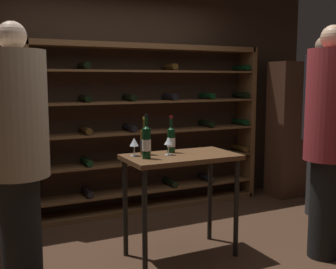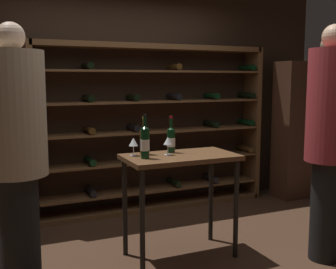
# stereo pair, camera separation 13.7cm
# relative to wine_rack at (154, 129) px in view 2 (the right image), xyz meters

# --- Properties ---
(ground_plane) EXTENTS (9.25, 9.25, 0.00)m
(ground_plane) POSITION_rel_wine_rack_xyz_m (-0.40, -1.42, -0.98)
(ground_plane) COLOR #472D1E
(back_wall) EXTENTS (5.58, 0.10, 2.78)m
(back_wall) POSITION_rel_wine_rack_xyz_m (-0.40, 0.21, 0.41)
(back_wall) COLOR #332319
(back_wall) RESTS_ON ground
(wine_rack) EXTENTS (2.88, 0.32, 1.98)m
(wine_rack) POSITION_rel_wine_rack_xyz_m (0.00, 0.00, 0.00)
(wine_rack) COLOR brown
(wine_rack) RESTS_ON ground
(tasting_table) EXTENTS (0.98, 0.54, 0.92)m
(tasting_table) POSITION_rel_wine_rack_xyz_m (-0.32, -1.39, -0.20)
(tasting_table) COLOR brown
(tasting_table) RESTS_ON ground
(person_bystander_dark_jacket) EXTENTS (0.42, 0.42, 2.05)m
(person_bystander_dark_jacket) POSITION_rel_wine_rack_xyz_m (1.66, -1.06, 0.16)
(person_bystander_dark_jacket) COLOR #313131
(person_bystander_dark_jacket) RESTS_ON ground
(person_bystander_red_print) EXTENTS (0.40, 0.40, 2.02)m
(person_bystander_red_print) POSITION_rel_wine_rack_xyz_m (0.80, -1.97, 0.14)
(person_bystander_red_print) COLOR black
(person_bystander_red_print) RESTS_ON ground
(person_guest_khaki) EXTENTS (0.46, 0.46, 1.98)m
(person_guest_khaki) POSITION_rel_wine_rack_xyz_m (-1.66, -1.35, 0.11)
(person_guest_khaki) COLOR black
(person_guest_khaki) RESTS_ON ground
(display_cabinet) EXTENTS (0.44, 0.36, 1.80)m
(display_cabinet) POSITION_rel_wine_rack_xyz_m (1.87, -0.28, -0.08)
(display_cabinet) COLOR #4C2D1E
(display_cabinet) RESTS_ON ground
(wine_bottle_amber_reserve) EXTENTS (0.07, 0.07, 0.37)m
(wine_bottle_amber_reserve) POSITION_rel_wine_rack_xyz_m (-0.66, -1.41, 0.07)
(wine_bottle_amber_reserve) COLOR black
(wine_bottle_amber_reserve) RESTS_ON tasting_table
(wine_bottle_black_capsule) EXTENTS (0.07, 0.07, 0.33)m
(wine_bottle_black_capsule) POSITION_rel_wine_rack_xyz_m (-0.35, -1.25, 0.05)
(wine_bottle_black_capsule) COLOR black
(wine_bottle_black_capsule) RESTS_ON tasting_table
(wine_bottle_gold_foil) EXTENTS (0.08, 0.08, 0.33)m
(wine_bottle_gold_foil) POSITION_rel_wine_rack_xyz_m (-0.60, -1.23, 0.06)
(wine_bottle_gold_foil) COLOR #4C3314
(wine_bottle_gold_foil) RESTS_ON tasting_table
(wine_glass_stemmed_center) EXTENTS (0.08, 0.08, 0.16)m
(wine_glass_stemmed_center) POSITION_rel_wine_rack_xyz_m (-0.71, -1.26, 0.05)
(wine_glass_stemmed_center) COLOR silver
(wine_glass_stemmed_center) RESTS_ON tasting_table
(wine_glass_stemmed_right) EXTENTS (0.07, 0.07, 0.16)m
(wine_glass_stemmed_right) POSITION_rel_wine_rack_xyz_m (-0.43, -1.35, 0.05)
(wine_glass_stemmed_right) COLOR silver
(wine_glass_stemmed_right) RESTS_ON tasting_table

